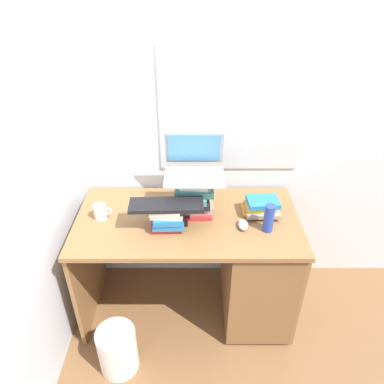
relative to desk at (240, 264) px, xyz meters
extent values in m
plane|color=brown|center=(-0.35, 0.03, -0.42)|extent=(6.00, 6.00, 0.00)
cube|color=silver|center=(-0.35, 0.42, 0.88)|extent=(6.00, 0.05, 2.60)
cube|color=silver|center=(-0.07, 0.39, 0.91)|extent=(0.90, 0.01, 0.80)
cube|color=silver|center=(-1.14, 0.03, 0.88)|extent=(0.05, 6.00, 2.60)
cube|color=olive|center=(-0.35, 0.03, 0.34)|extent=(1.36, 0.70, 0.03)
cube|color=olive|center=(-1.02, 0.03, -0.05)|extent=(0.02, 0.65, 0.75)
cube|color=olive|center=(0.32, 0.03, -0.05)|extent=(0.02, 0.65, 0.75)
cube|color=brown|center=(0.11, -0.01, -0.05)|extent=(0.41, 0.60, 0.71)
cube|color=#B22D33|center=(-0.30, 0.08, 0.37)|extent=(0.21, 0.17, 0.02)
cube|color=gray|center=(-0.31, 0.09, 0.40)|extent=(0.24, 0.14, 0.04)
cube|color=black|center=(-0.31, 0.09, 0.44)|extent=(0.20, 0.18, 0.04)
cube|color=teal|center=(-0.32, 0.09, 0.48)|extent=(0.17, 0.17, 0.04)
cube|color=teal|center=(-0.30, 0.10, 0.52)|extent=(0.23, 0.15, 0.04)
cube|color=teal|center=(-0.31, 0.09, 0.55)|extent=(0.20, 0.14, 0.03)
cube|color=white|center=(-0.30, 0.09, 0.59)|extent=(0.17, 0.19, 0.03)
cube|color=#B22D33|center=(-0.48, -0.06, 0.37)|extent=(0.17, 0.14, 0.03)
cube|color=#2672B2|center=(-0.46, -0.06, 0.40)|extent=(0.18, 0.14, 0.04)
cube|color=#2672B2|center=(-0.46, -0.06, 0.44)|extent=(0.17, 0.17, 0.03)
cube|color=beige|center=(-0.46, -0.06, 0.47)|extent=(0.19, 0.14, 0.02)
cube|color=beige|center=(-0.47, -0.06, 0.49)|extent=(0.17, 0.13, 0.03)
cube|color=orange|center=(0.09, 0.10, 0.37)|extent=(0.20, 0.13, 0.02)
cube|color=gray|center=(0.11, 0.08, 0.39)|extent=(0.20, 0.19, 0.03)
cube|color=yellow|center=(0.10, 0.08, 0.42)|extent=(0.17, 0.13, 0.03)
cube|color=#2672B2|center=(0.11, 0.08, 0.45)|extent=(0.20, 0.15, 0.03)
cube|color=#B7BABF|center=(-0.31, 0.09, 0.61)|extent=(0.35, 0.24, 0.01)
cube|color=#B7BABF|center=(-0.31, 0.24, 0.73)|extent=(0.35, 0.07, 0.22)
cube|color=#59A5E5|center=(-0.31, 0.23, 0.73)|extent=(0.32, 0.06, 0.20)
cube|color=black|center=(-0.46, -0.06, 0.52)|extent=(0.42, 0.15, 0.02)
ellipsoid|color=#A5A8AD|center=(-0.02, -0.05, 0.37)|extent=(0.06, 0.10, 0.04)
cylinder|color=white|center=(-0.87, 0.03, 0.40)|extent=(0.07, 0.07, 0.10)
torus|color=white|center=(-0.83, 0.03, 0.41)|extent=(0.05, 0.01, 0.05)
cylinder|color=#263FA5|center=(0.12, -0.08, 0.44)|extent=(0.06, 0.06, 0.17)
cylinder|color=silver|center=(-0.76, -0.44, -0.27)|extent=(0.23, 0.23, 0.31)
camera|label=1|loc=(-0.32, -1.75, 1.70)|focal=34.07mm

